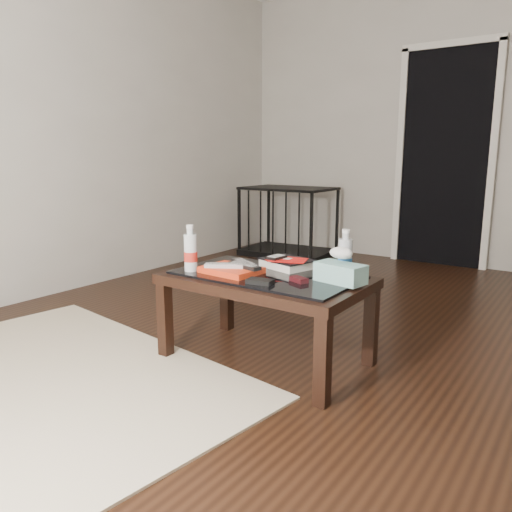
{
  "coord_description": "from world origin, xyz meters",
  "views": [
    {
      "loc": [
        0.88,
        -2.45,
        1.05
      ],
      "look_at": [
        -0.52,
        -0.45,
        0.55
      ],
      "focal_mm": 35.0,
      "sensor_mm": 36.0,
      "label": 1
    }
  ],
  "objects_px": {
    "textbook": "(287,263)",
    "water_bottle_right": "(345,254)",
    "pet_crate": "(288,233)",
    "tissue_box": "(340,273)",
    "water_bottle_left": "(191,248)",
    "coffee_table": "(266,286)"
  },
  "relations": [
    {
      "from": "coffee_table",
      "to": "water_bottle_right",
      "type": "height_order",
      "value": "water_bottle_right"
    },
    {
      "from": "coffee_table",
      "to": "water_bottle_right",
      "type": "bearing_deg",
      "value": 22.13
    },
    {
      "from": "coffee_table",
      "to": "pet_crate",
      "type": "height_order",
      "value": "pet_crate"
    },
    {
      "from": "tissue_box",
      "to": "water_bottle_right",
      "type": "bearing_deg",
      "value": 113.08
    },
    {
      "from": "water_bottle_left",
      "to": "coffee_table",
      "type": "bearing_deg",
      "value": 25.69
    },
    {
      "from": "pet_crate",
      "to": "textbook",
      "type": "distance_m",
      "value": 2.64
    },
    {
      "from": "textbook",
      "to": "water_bottle_left",
      "type": "bearing_deg",
      "value": -120.9
    },
    {
      "from": "coffee_table",
      "to": "pet_crate",
      "type": "distance_m",
      "value": 2.78
    },
    {
      "from": "textbook",
      "to": "water_bottle_right",
      "type": "height_order",
      "value": "water_bottle_right"
    },
    {
      "from": "tissue_box",
      "to": "water_bottle_left",
      "type": "bearing_deg",
      "value": -152.4
    },
    {
      "from": "water_bottle_right",
      "to": "tissue_box",
      "type": "relative_size",
      "value": 1.03
    },
    {
      "from": "pet_crate",
      "to": "textbook",
      "type": "bearing_deg",
      "value": -63.05
    },
    {
      "from": "textbook",
      "to": "water_bottle_right",
      "type": "relative_size",
      "value": 1.05
    },
    {
      "from": "water_bottle_left",
      "to": "water_bottle_right",
      "type": "height_order",
      "value": "same"
    },
    {
      "from": "coffee_table",
      "to": "textbook",
      "type": "xyz_separation_m",
      "value": [
        0.01,
        0.18,
        0.09
      ]
    },
    {
      "from": "textbook",
      "to": "water_bottle_right",
      "type": "xyz_separation_m",
      "value": [
        0.34,
        -0.03,
        0.1
      ]
    },
    {
      "from": "coffee_table",
      "to": "pet_crate",
      "type": "relative_size",
      "value": 1.06
    },
    {
      "from": "water_bottle_left",
      "to": "tissue_box",
      "type": "xyz_separation_m",
      "value": [
        0.73,
        0.23,
        -0.07
      ]
    },
    {
      "from": "tissue_box",
      "to": "pet_crate",
      "type": "bearing_deg",
      "value": 136.53
    },
    {
      "from": "textbook",
      "to": "coffee_table",
      "type": "bearing_deg",
      "value": -79.03
    },
    {
      "from": "water_bottle_left",
      "to": "water_bottle_right",
      "type": "xyz_separation_m",
      "value": [
        0.71,
        0.31,
        0.0
      ]
    },
    {
      "from": "water_bottle_left",
      "to": "tissue_box",
      "type": "distance_m",
      "value": 0.77
    }
  ]
}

